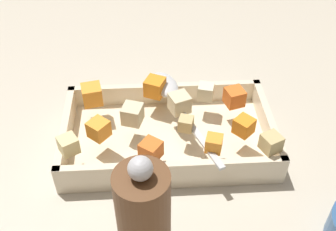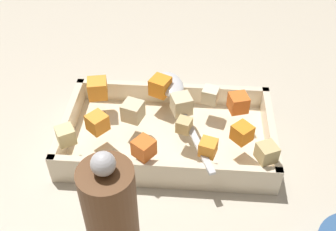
% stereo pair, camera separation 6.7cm
% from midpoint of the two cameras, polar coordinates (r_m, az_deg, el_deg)
% --- Properties ---
extents(ground_plane, '(4.00, 4.00, 0.00)m').
position_cam_midpoint_polar(ground_plane, '(0.72, 1.62, -3.84)').
color(ground_plane, '#BCB29E').
extents(baking_dish, '(0.36, 0.21, 0.05)m').
position_cam_midpoint_polar(baking_dish, '(0.71, 2.73, -3.01)').
color(baking_dish, beige).
rests_on(baking_dish, ground_plane).
extents(carrot_chunk_corner_se, '(0.04, 0.04, 0.03)m').
position_cam_midpoint_polar(carrot_chunk_corner_se, '(0.71, 12.50, 1.63)').
color(carrot_chunk_corner_se, orange).
rests_on(carrot_chunk_corner_se, baking_dish).
extents(carrot_chunk_near_left, '(0.04, 0.04, 0.03)m').
position_cam_midpoint_polar(carrot_chunk_near_left, '(0.66, -6.99, -1.13)').
color(carrot_chunk_near_left, orange).
rests_on(carrot_chunk_near_left, baking_dish).
extents(carrot_chunk_far_left, '(0.04, 0.04, 0.03)m').
position_cam_midpoint_polar(carrot_chunk_far_left, '(0.72, -7.22, 3.67)').
color(carrot_chunk_far_left, orange).
rests_on(carrot_chunk_far_left, baking_dish).
extents(carrot_chunk_rim_edge, '(0.04, 0.04, 0.03)m').
position_cam_midpoint_polar(carrot_chunk_rim_edge, '(0.65, 13.25, -2.52)').
color(carrot_chunk_rim_edge, orange).
rests_on(carrot_chunk_rim_edge, baking_dish).
extents(carrot_chunk_back_center, '(0.03, 0.03, 0.02)m').
position_cam_midpoint_polar(carrot_chunk_back_center, '(0.62, 8.73, -4.60)').
color(carrot_chunk_back_center, orange).
rests_on(carrot_chunk_back_center, baking_dish).
extents(carrot_chunk_corner_sw, '(0.04, 0.04, 0.03)m').
position_cam_midpoint_polar(carrot_chunk_corner_sw, '(0.72, 1.57, 4.03)').
color(carrot_chunk_corner_sw, orange).
rests_on(carrot_chunk_corner_sw, baking_dish).
extents(carrot_chunk_under_handle, '(0.04, 0.04, 0.03)m').
position_cam_midpoint_polar(carrot_chunk_under_handle, '(0.61, -0.27, -4.69)').
color(carrot_chunk_under_handle, orange).
rests_on(carrot_chunk_under_handle, baking_dish).
extents(potato_chunk_far_right, '(0.04, 0.04, 0.03)m').
position_cam_midpoint_polar(potato_chunk_far_right, '(0.69, 4.69, 1.49)').
color(potato_chunk_far_right, beige).
rests_on(potato_chunk_far_right, baking_dish).
extents(potato_chunk_near_spoon, '(0.03, 0.03, 0.03)m').
position_cam_midpoint_polar(potato_chunk_near_spoon, '(0.72, 8.65, 2.76)').
color(potato_chunk_near_spoon, beige).
rests_on(potato_chunk_near_spoon, baking_dish).
extents(potato_chunk_mid_left, '(0.04, 0.04, 0.03)m').
position_cam_midpoint_polar(potato_chunk_mid_left, '(0.67, -2.08, 0.59)').
color(potato_chunk_mid_left, beige).
rests_on(potato_chunk_mid_left, baking_dish).
extents(potato_chunk_near_right, '(0.03, 0.03, 0.02)m').
position_cam_midpoint_polar(potato_chunk_near_right, '(0.66, 5.20, -1.49)').
color(potato_chunk_near_right, tan).
rests_on(potato_chunk_near_right, baking_dish).
extents(potato_chunk_heap_side, '(0.04, 0.04, 0.03)m').
position_cam_midpoint_polar(potato_chunk_heap_side, '(0.63, 16.64, -5.13)').
color(potato_chunk_heap_side, tan).
rests_on(potato_chunk_heap_side, baking_dish).
extents(potato_chunk_front_center, '(0.04, 0.04, 0.03)m').
position_cam_midpoint_polar(potato_chunk_front_center, '(0.65, -11.26, -2.85)').
color(potato_chunk_front_center, '#E0CC89').
rests_on(potato_chunk_front_center, baking_dish).
extents(serving_spoon, '(0.12, 0.24, 0.02)m').
position_cam_midpoint_polar(serving_spoon, '(0.73, 3.25, 3.57)').
color(serving_spoon, silver).
rests_on(serving_spoon, baking_dish).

